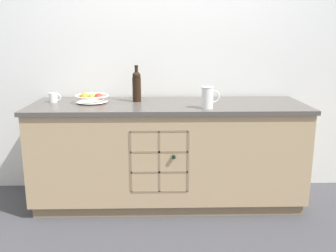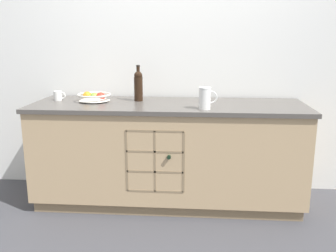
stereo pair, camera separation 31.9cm
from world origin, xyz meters
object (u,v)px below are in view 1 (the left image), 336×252
Objects in this scene: ceramic_mug at (54,98)px; standing_wine_bottle at (137,85)px; fruit_bowl at (92,98)px; white_pitcher at (208,97)px.

ceramic_mug is 0.34× the size of standing_wine_bottle.
ceramic_mug is at bearing -177.93° from standing_wine_bottle.
standing_wine_bottle is (0.38, 0.07, 0.10)m from fruit_bowl.
fruit_bowl is 0.99m from white_pitcher.
standing_wine_bottle reaches higher than fruit_bowl.
white_pitcher is 1.33m from ceramic_mug.
white_pitcher reaches higher than fruit_bowl.
ceramic_mug is at bearing 166.28° from white_pitcher.
fruit_bowl is 1.68× the size of white_pitcher.
white_pitcher reaches higher than ceramic_mug.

